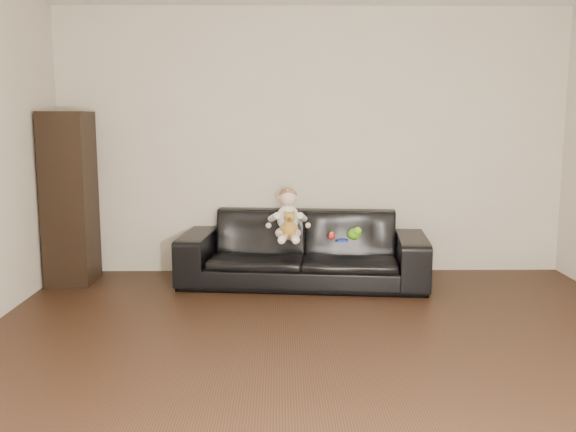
{
  "coord_description": "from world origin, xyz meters",
  "views": [
    {
      "loc": [
        -0.33,
        -3.61,
        1.55
      ],
      "look_at": [
        -0.25,
        2.14,
        0.66
      ],
      "focal_mm": 40.0,
      "sensor_mm": 36.0,
      "label": 1
    }
  ],
  "objects_px": {
    "sofa": "(303,249)",
    "baby": "(288,217)",
    "teddy_bear": "(289,225)",
    "toy_blue_disc": "(342,240)",
    "toy_rattle": "(332,236)",
    "toy_green": "(354,234)",
    "cabinet": "(70,198)"
  },
  "relations": [
    {
      "from": "teddy_bear",
      "to": "sofa",
      "type": "bearing_deg",
      "value": 65.67
    },
    {
      "from": "sofa",
      "to": "toy_green",
      "type": "height_order",
      "value": "sofa"
    },
    {
      "from": "teddy_bear",
      "to": "toy_rattle",
      "type": "bearing_deg",
      "value": 25.4
    },
    {
      "from": "baby",
      "to": "toy_green",
      "type": "bearing_deg",
      "value": -2.17
    },
    {
      "from": "sofa",
      "to": "baby",
      "type": "distance_m",
      "value": 0.37
    },
    {
      "from": "toy_green",
      "to": "sofa",
      "type": "bearing_deg",
      "value": 166.04
    },
    {
      "from": "cabinet",
      "to": "toy_rattle",
      "type": "bearing_deg",
      "value": -6.64
    },
    {
      "from": "sofa",
      "to": "teddy_bear",
      "type": "xyz_separation_m",
      "value": [
        -0.13,
        -0.27,
        0.27
      ]
    },
    {
      "from": "toy_green",
      "to": "toy_blue_disc",
      "type": "bearing_deg",
      "value": -149.21
    },
    {
      "from": "cabinet",
      "to": "toy_blue_disc",
      "type": "distance_m",
      "value": 2.56
    },
    {
      "from": "sofa",
      "to": "baby",
      "type": "xyz_separation_m",
      "value": [
        -0.14,
        -0.12,
        0.31
      ]
    },
    {
      "from": "baby",
      "to": "toy_rattle",
      "type": "relative_size",
      "value": 7.58
    },
    {
      "from": "teddy_bear",
      "to": "baby",
      "type": "bearing_deg",
      "value": 96.12
    },
    {
      "from": "toy_blue_disc",
      "to": "teddy_bear",
      "type": "bearing_deg",
      "value": -170.26
    },
    {
      "from": "cabinet",
      "to": "toy_blue_disc",
      "type": "relative_size",
      "value": 14.73
    },
    {
      "from": "baby",
      "to": "toy_green",
      "type": "distance_m",
      "value": 0.63
    },
    {
      "from": "sofa",
      "to": "toy_green",
      "type": "distance_m",
      "value": 0.5
    },
    {
      "from": "toy_blue_disc",
      "to": "baby",
      "type": "bearing_deg",
      "value": 172.81
    },
    {
      "from": "toy_blue_disc",
      "to": "cabinet",
      "type": "bearing_deg",
      "value": 173.57
    },
    {
      "from": "teddy_bear",
      "to": "toy_blue_disc",
      "type": "xyz_separation_m",
      "value": [
        0.48,
        0.08,
        -0.16
      ]
    },
    {
      "from": "sofa",
      "to": "toy_green",
      "type": "relative_size",
      "value": 14.91
    },
    {
      "from": "sofa",
      "to": "baby",
      "type": "height_order",
      "value": "baby"
    },
    {
      "from": "sofa",
      "to": "teddy_bear",
      "type": "distance_m",
      "value": 0.4
    },
    {
      "from": "cabinet",
      "to": "toy_blue_disc",
      "type": "height_order",
      "value": "cabinet"
    },
    {
      "from": "toy_rattle",
      "to": "toy_blue_disc",
      "type": "distance_m",
      "value": 0.13
    },
    {
      "from": "cabinet",
      "to": "toy_rattle",
      "type": "distance_m",
      "value": 2.46
    },
    {
      "from": "toy_green",
      "to": "toy_blue_disc",
      "type": "distance_m",
      "value": 0.14
    },
    {
      "from": "cabinet",
      "to": "teddy_bear",
      "type": "distance_m",
      "value": 2.08
    },
    {
      "from": "toy_rattle",
      "to": "toy_blue_disc",
      "type": "relative_size",
      "value": 0.57
    },
    {
      "from": "toy_rattle",
      "to": "cabinet",
      "type": "bearing_deg",
      "value": 175.32
    },
    {
      "from": "toy_rattle",
      "to": "toy_blue_disc",
      "type": "bearing_deg",
      "value": -43.27
    },
    {
      "from": "teddy_bear",
      "to": "toy_blue_disc",
      "type": "height_order",
      "value": "teddy_bear"
    }
  ]
}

